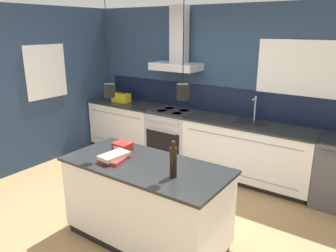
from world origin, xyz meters
The scene contains 11 objects.
ground_plane centered at (0.00, 0.00, 0.00)m, with size 16.00×16.00×0.00m, color #A87F51.
wall_back centered at (-0.03, 2.00, 1.35)m, with size 5.60×2.48×2.60m.
wall_left centered at (-2.43, 0.70, 1.30)m, with size 0.08×3.80×2.60m.
counter_run_left centered at (-1.68, 1.69, 0.46)m, with size 1.38×0.64×0.91m.
counter_run_sink centered at (0.73, 1.69, 0.46)m, with size 1.95×0.64×1.29m.
oven_range centered at (-0.62, 1.69, 0.46)m, with size 0.76×0.66×0.91m.
kitchen_island centered at (0.40, -0.34, 0.46)m, with size 1.77×0.83×0.91m.
bottle_on_island centered at (0.81, -0.43, 1.06)m, with size 0.07×0.07×0.36m.
book_stack centered at (0.08, -0.46, 0.95)m, with size 0.29×0.33×0.08m.
red_supply_box centered at (-0.03, -0.20, 0.96)m, with size 0.19×0.16×0.10m.
yellow_toolbox centered at (-1.79, 1.69, 0.99)m, with size 0.34×0.18×0.19m.
Camera 1 is at (2.38, -2.76, 2.26)m, focal length 35.00 mm.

